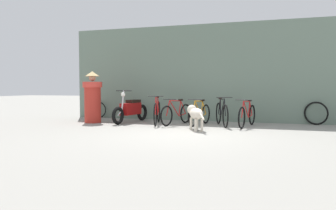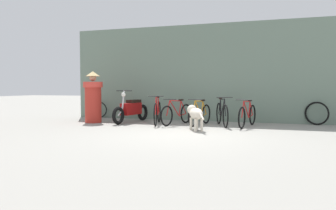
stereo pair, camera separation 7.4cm
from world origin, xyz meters
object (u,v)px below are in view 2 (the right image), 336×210
Objects in this scene: bicycle_4 at (247,115)px; stray_dog at (195,114)px; bicycle_2 at (200,114)px; bicycle_1 at (177,114)px; motorcycle at (131,110)px; person_in_robes at (93,97)px; bicycle_3 at (222,114)px; spare_tire_left at (317,113)px; spare_tire_right at (99,110)px; bicycle_0 at (157,112)px.

stray_dog is at bearing -34.99° from bicycle_4.
bicycle_1 is at bearing -71.02° from bicycle_2.
stray_dog is (-1.26, -1.19, 0.11)m from bicycle_4.
motorcycle reaches higher than bicycle_1.
person_in_robes is at bearing -74.22° from bicycle_4.
bicycle_3 is 2.90m from spare_tire_left.
bicycle_1 is 0.97× the size of person_in_robes.
person_in_robes is 2.71× the size of spare_tire_right.
bicycle_3 is at bearing -158.37° from spare_tire_left.
bicycle_1 is 4.22m from spare_tire_left.
bicycle_0 is 1.97m from bicycle_3.
spare_tire_left is (6.81, 1.41, -0.46)m from person_in_robes.
bicycle_1 is at bearing -75.87° from bicycle_4.
bicycle_1 is 1.59m from motorcycle.
person_in_robes is (-3.58, 0.84, 0.37)m from stray_dog.
bicycle_1 is 2.27× the size of spare_tire_left.
bicycle_2 is at bearing -154.95° from person_in_robes.
stray_dog is at bearing -28.42° from spare_tire_right.
bicycle_3 is 4.15m from person_in_robes.
bicycle_4 reaches higher than bicycle_2.
bicycle_3 is 2.22× the size of spare_tire_left.
person_in_robes is at bearing -72.32° from bicycle_2.
bicycle_4 is at bearing 109.86° from bicycle_1.
bicycle_0 reaches higher than bicycle_2.
bicycle_0 is at bearing -156.49° from person_in_robes.
bicycle_1 is (0.60, 0.10, -0.04)m from bicycle_0.
spare_tire_right is at bearing 179.88° from spare_tire_left.
bicycle_4 is (0.73, 0.01, -0.03)m from bicycle_3.
spare_tire_right is at bearing -128.05° from bicycle_0.
bicycle_0 is 2.31× the size of spare_tire_left.
bicycle_4 reaches higher than spare_tire_left.
stray_dog reaches higher than spare_tire_right.
motorcycle is 1.29m from person_in_robes.
person_in_robes is (-4.11, -0.34, 0.46)m from bicycle_3.
spare_tire_left is 7.42m from spare_tire_right.
bicycle_2 is 1.40m from bicycle_4.
bicycle_2 is at bearing -162.38° from spare_tire_left.
bicycle_1 is 2.80m from person_in_robes.
person_in_robes is 1.63m from spare_tire_right.
bicycle_4 is at bearing 99.34° from motorcycle.
motorcycle is 2.73× the size of spare_tire_left.
bicycle_0 reaches higher than spare_tire_left.
bicycle_2 is at bearing -78.16° from bicycle_4.
bicycle_1 is at bearing 95.27° from motorcycle.
bicycle_0 is 0.61m from bicycle_1.
spare_tire_left is (3.22, 2.25, -0.09)m from stray_dog.
bicycle_1 is at bearing 86.30° from bicycle_0.
bicycle_0 is 1.01m from motorcycle.
stray_dog is 4.77m from spare_tire_right.
bicycle_4 is 1.58× the size of stray_dog.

